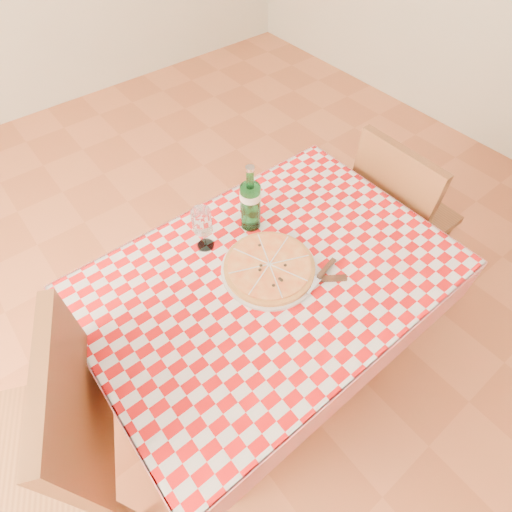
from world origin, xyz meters
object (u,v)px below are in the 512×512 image
(chair_far, at_px, (59,436))
(water_bottle, at_px, (250,198))
(chair_near, at_px, (396,210))
(pizza_plate, at_px, (269,266))
(wine_glass, at_px, (203,229))
(dining_table, at_px, (270,290))

(chair_far, distance_m, water_bottle, 1.00)
(water_bottle, bearing_deg, chair_near, -15.14)
(chair_near, distance_m, water_bottle, 0.84)
(chair_near, xyz_separation_m, pizza_plate, (-0.82, -0.02, 0.25))
(chair_far, xyz_separation_m, pizza_plate, (0.84, -0.01, 0.19))
(water_bottle, relative_size, wine_glass, 1.57)
(wine_glass, bearing_deg, pizza_plate, -64.85)
(chair_near, distance_m, chair_far, 1.66)
(pizza_plate, relative_size, water_bottle, 1.22)
(dining_table, bearing_deg, chair_near, 2.46)
(chair_far, bearing_deg, dining_table, -157.44)
(chair_near, relative_size, pizza_plate, 2.71)
(dining_table, relative_size, pizza_plate, 3.48)
(chair_near, relative_size, wine_glass, 5.18)
(chair_near, bearing_deg, wine_glass, 167.77)
(chair_near, height_order, pizza_plate, chair_near)
(pizza_plate, bearing_deg, chair_far, 179.35)
(dining_table, relative_size, chair_near, 1.28)
(dining_table, distance_m, chair_far, 0.83)
(pizza_plate, bearing_deg, chair_near, 1.30)
(water_bottle, bearing_deg, chair_far, -167.32)
(pizza_plate, xyz_separation_m, wine_glass, (-0.11, 0.24, 0.07))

